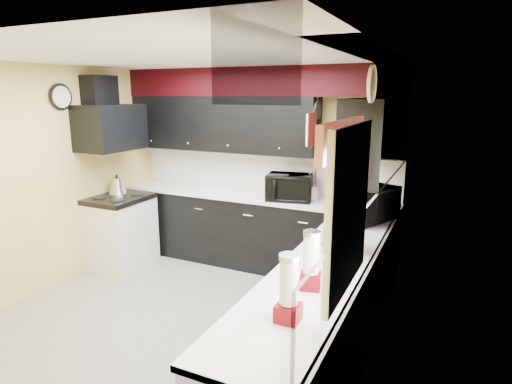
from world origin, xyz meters
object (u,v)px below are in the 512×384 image
at_px(knife_block, 333,192).
at_px(utensil_crock, 312,193).
at_px(kettle, 117,186).
at_px(toaster_oven, 290,187).
at_px(microwave, 366,204).

bearing_deg(knife_block, utensil_crock, 176.56).
bearing_deg(kettle, toaster_oven, 14.64).
xyz_separation_m(toaster_oven, kettle, (-2.16, -0.57, -0.07)).
bearing_deg(microwave, toaster_oven, 89.04).
bearing_deg(knife_block, toaster_oven, -169.42).
bearing_deg(kettle, microwave, 2.04).
relative_size(toaster_oven, microwave, 0.87).
distance_m(microwave, utensil_crock, 0.94).
distance_m(toaster_oven, kettle, 2.24).
xyz_separation_m(microwave, utensil_crock, (-0.75, 0.57, -0.09)).
relative_size(toaster_oven, kettle, 2.35).
bearing_deg(utensil_crock, toaster_oven, -154.91).
relative_size(microwave, kettle, 2.71).
bearing_deg(toaster_oven, knife_block, 0.69).
xyz_separation_m(utensil_crock, kettle, (-2.41, -0.68, 0.00)).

